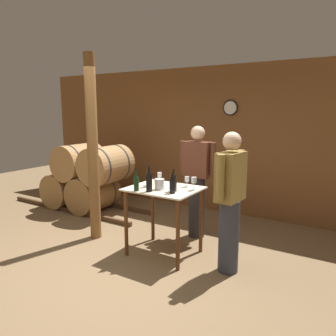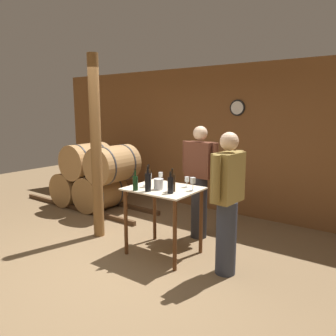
# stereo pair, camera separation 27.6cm
# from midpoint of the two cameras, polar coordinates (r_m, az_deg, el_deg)

# --- Properties ---
(ground_plane) EXTENTS (14.00, 14.00, 0.00)m
(ground_plane) POSITION_cam_midpoint_polar(r_m,az_deg,el_deg) (4.25, -9.94, -16.79)
(ground_plane) COLOR brown
(back_wall) EXTENTS (8.40, 0.08, 2.70)m
(back_wall) POSITION_cam_midpoint_polar(r_m,az_deg,el_deg) (6.17, 7.25, 4.84)
(back_wall) COLOR brown
(back_wall) RESTS_ON ground_plane
(barrel_rack) EXTENTS (3.06, 0.84, 1.28)m
(barrel_rack) POSITION_cam_midpoint_polar(r_m,az_deg,el_deg) (6.52, -15.31, -1.66)
(barrel_rack) COLOR #4C331E
(barrel_rack) RESTS_ON ground_plane
(tasting_table) EXTENTS (0.91, 0.74, 0.91)m
(tasting_table) POSITION_cam_midpoint_polar(r_m,az_deg,el_deg) (4.32, -2.54, -5.97)
(tasting_table) COLOR beige
(tasting_table) RESTS_ON ground_plane
(wooden_post) EXTENTS (0.16, 0.16, 2.70)m
(wooden_post) POSITION_cam_midpoint_polar(r_m,az_deg,el_deg) (4.91, -14.56, 3.22)
(wooden_post) COLOR brown
(wooden_post) RESTS_ON ground_plane
(wine_bottle_far_left) EXTENTS (0.07, 0.07, 0.28)m
(wine_bottle_far_left) POSITION_cam_midpoint_polar(r_m,az_deg,el_deg) (4.14, -7.50, -2.59)
(wine_bottle_far_left) COLOR black
(wine_bottle_far_left) RESTS_ON tasting_table
(wine_bottle_left) EXTENTS (0.07, 0.07, 0.30)m
(wine_bottle_left) POSITION_cam_midpoint_polar(r_m,az_deg,el_deg) (4.33, -5.19, -1.74)
(wine_bottle_left) COLOR black
(wine_bottle_left) RESTS_ON tasting_table
(wine_bottle_center) EXTENTS (0.08, 0.08, 0.32)m
(wine_bottle_center) POSITION_cam_midpoint_polar(r_m,az_deg,el_deg) (4.08, -5.24, -2.45)
(wine_bottle_center) COLOR black
(wine_bottle_center) RESTS_ON tasting_table
(wine_bottle_right) EXTENTS (0.08, 0.08, 0.29)m
(wine_bottle_right) POSITION_cam_midpoint_polar(r_m,az_deg,el_deg) (4.08, -0.94, -2.49)
(wine_bottle_right) COLOR black
(wine_bottle_right) RESTS_ON tasting_table
(wine_bottle_far_right) EXTENTS (0.07, 0.07, 0.27)m
(wine_bottle_far_right) POSITION_cam_midpoint_polar(r_m,az_deg,el_deg) (3.98, -1.22, -2.95)
(wine_bottle_far_right) COLOR black
(wine_bottle_far_right) RESTS_ON tasting_table
(wine_glass_near_left) EXTENTS (0.06, 0.06, 0.16)m
(wine_glass_near_left) POSITION_cam_midpoint_polar(r_m,az_deg,el_deg) (4.42, -5.15, -1.53)
(wine_glass_near_left) COLOR silver
(wine_glass_near_left) RESTS_ON tasting_table
(wine_glass_near_center) EXTENTS (0.06, 0.06, 0.14)m
(wine_glass_near_center) POSITION_cam_midpoint_polar(r_m,az_deg,el_deg) (4.58, -3.22, -1.28)
(wine_glass_near_center) COLOR silver
(wine_glass_near_center) RESTS_ON tasting_table
(wine_glass_near_right) EXTENTS (0.06, 0.06, 0.14)m
(wine_glass_near_right) POSITION_cam_midpoint_polar(r_m,az_deg,el_deg) (4.32, 1.50, -2.02)
(wine_glass_near_right) COLOR silver
(wine_glass_near_right) RESTS_ON tasting_table
(wine_glass_far_side) EXTENTS (0.07, 0.07, 0.17)m
(wine_glass_far_side) POSITION_cam_midpoint_polar(r_m,az_deg,el_deg) (4.14, 2.63, -2.21)
(wine_glass_far_side) COLOR silver
(wine_glass_far_side) RESTS_ON tasting_table
(ice_bucket) EXTENTS (0.12, 0.12, 0.14)m
(ice_bucket) POSITION_cam_midpoint_polar(r_m,az_deg,el_deg) (4.19, -3.40, -2.84)
(ice_bucket) COLOR silver
(ice_bucket) RESTS_ON tasting_table
(person_host) EXTENTS (0.25, 0.59, 1.67)m
(person_host) POSITION_cam_midpoint_polar(r_m,az_deg,el_deg) (3.85, 8.72, -5.53)
(person_host) COLOR #333847
(person_host) RESTS_ON ground_plane
(person_visitor_with_scarf) EXTENTS (0.59, 0.24, 1.68)m
(person_visitor_with_scarf) POSITION_cam_midpoint_polar(r_m,az_deg,el_deg) (4.88, 3.48, -2.00)
(person_visitor_with_scarf) COLOR #232328
(person_visitor_with_scarf) RESTS_ON ground_plane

